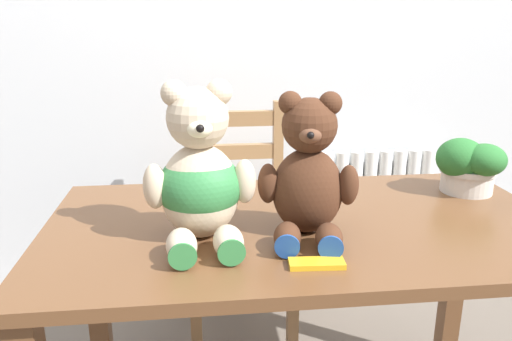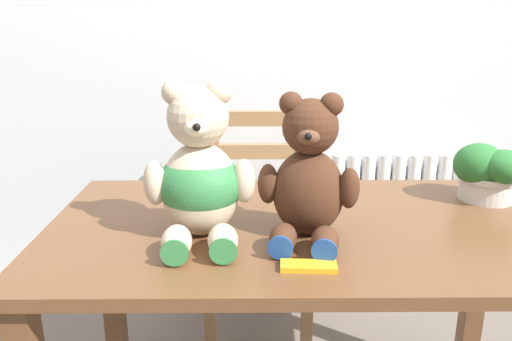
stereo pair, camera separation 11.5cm
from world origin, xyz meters
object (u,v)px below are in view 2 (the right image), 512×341
object	(u,v)px
wooden_chair_behind	(258,223)
teddy_bear_right	(308,177)
potted_plant	(488,171)
chocolate_bar	(309,266)
teddy_bear_left	(200,176)

from	to	relation	value
wooden_chair_behind	teddy_bear_right	world-z (taller)	teddy_bear_right
teddy_bear_right	potted_plant	distance (m)	0.58
potted_plant	wooden_chair_behind	bearing A→B (deg)	141.76
chocolate_bar	teddy_bear_right	bearing A→B (deg)	85.24
teddy_bear_left	chocolate_bar	size ratio (longest dim) A/B	3.17
teddy_bear_left	chocolate_bar	xyz separation A→B (m)	(0.24, -0.17, -0.14)
potted_plant	teddy_bear_left	bearing A→B (deg)	-163.64
potted_plant	chocolate_bar	xyz separation A→B (m)	(-0.54, -0.40, -0.08)
teddy_bear_left	teddy_bear_right	size ratio (longest dim) A/B	1.09
chocolate_bar	teddy_bear_left	bearing A→B (deg)	143.94
wooden_chair_behind	chocolate_bar	size ratio (longest dim) A/B	7.86
teddy_bear_right	chocolate_bar	size ratio (longest dim) A/B	2.92
teddy_bear_right	wooden_chair_behind	bearing A→B (deg)	-71.48
teddy_bear_right	chocolate_bar	xyz separation A→B (m)	(-0.01, -0.17, -0.14)
teddy_bear_left	teddy_bear_right	distance (m)	0.25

